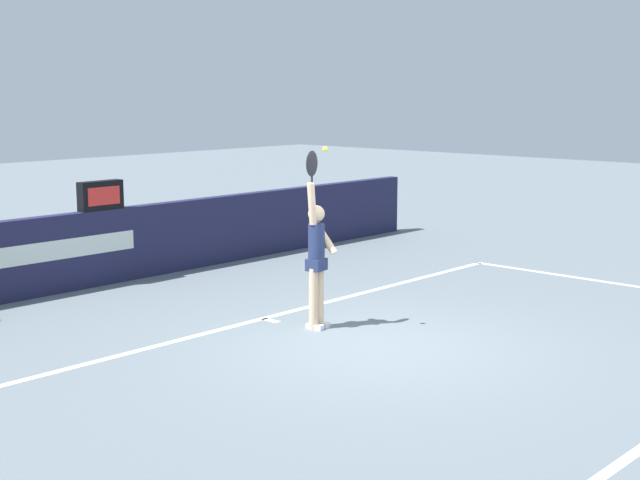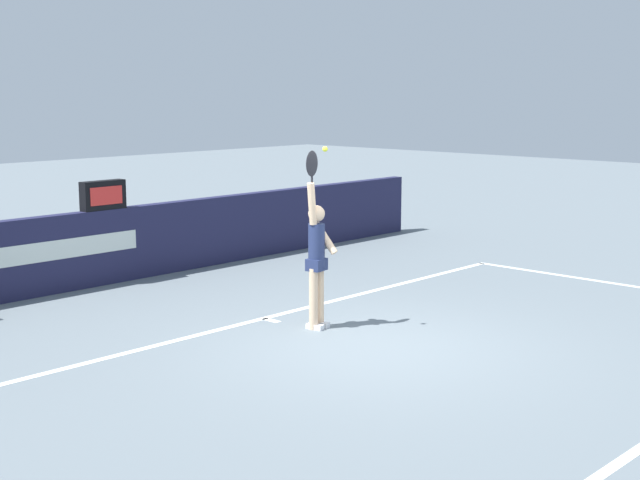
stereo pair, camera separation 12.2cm
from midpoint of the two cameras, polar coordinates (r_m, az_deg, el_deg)
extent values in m
plane|color=slate|center=(11.41, 3.21, -6.72)|extent=(60.00, 60.00, 0.00)
cube|color=white|center=(12.74, -3.90, -4.98)|extent=(11.17, 0.11, 0.00)
cube|color=white|center=(15.64, 18.94, -2.76)|extent=(0.11, 5.98, 0.00)
cube|color=white|center=(12.64, -3.43, -5.10)|extent=(0.11, 0.30, 0.00)
cube|color=#1E1F40|center=(15.37, -13.24, -0.36)|extent=(15.22, 0.21, 1.24)
cube|color=silver|center=(14.41, -18.46, -0.91)|extent=(4.02, 0.01, 0.31)
cube|color=black|center=(15.14, -13.96, 2.76)|extent=(0.77, 0.19, 0.48)
cube|color=red|center=(15.06, -13.74, 2.73)|extent=(0.60, 0.01, 0.30)
cylinder|color=beige|center=(12.19, -0.33, -3.61)|extent=(0.12, 0.12, 0.84)
cylinder|color=beige|center=(12.07, -0.70, -3.75)|extent=(0.12, 0.12, 0.84)
cube|color=white|center=(12.27, -0.25, -5.36)|extent=(0.14, 0.25, 0.07)
cube|color=white|center=(12.15, -0.62, -5.52)|extent=(0.14, 0.25, 0.07)
cylinder|color=navy|center=(11.99, -0.52, -0.36)|extent=(0.22, 0.22, 0.59)
cube|color=navy|center=(12.03, -0.52, -1.56)|extent=(0.29, 0.25, 0.16)
sphere|color=beige|center=(11.92, -0.52, 1.67)|extent=(0.22, 0.22, 0.22)
cylinder|color=beige|center=(11.81, -0.81, 2.31)|extent=(0.18, 0.13, 0.56)
cylinder|color=beige|center=(12.03, 0.00, 0.17)|extent=(0.17, 0.40, 0.45)
ellipsoid|color=black|center=(11.76, -0.82, 4.86)|extent=(0.29, 0.08, 0.34)
cylinder|color=black|center=(11.77, -0.82, 3.94)|extent=(0.03, 0.03, 0.18)
sphere|color=#CDDA2D|center=(11.54, 0.03, 5.78)|extent=(0.07, 0.07, 0.07)
camera|label=1|loc=(0.06, -90.30, -0.05)|focal=50.54mm
camera|label=2|loc=(0.06, 89.70, 0.05)|focal=50.54mm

